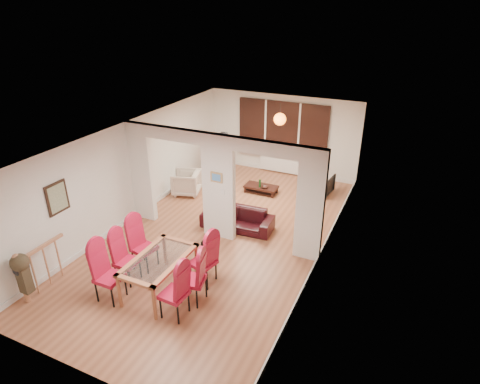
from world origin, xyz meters
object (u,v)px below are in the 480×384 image
Objects in this scene: dining_chair_lb at (126,259)px; bottle at (260,183)px; sofa at (237,219)px; television at (327,186)px; dining_chair_la at (109,274)px; coffee_table at (261,189)px; bowl at (264,187)px; dining_chair_rc at (203,259)px; dining_chair_lc at (144,245)px; person at (223,158)px; dining_chair_ra at (174,290)px; dining_chair_rb at (193,277)px; armchair at (186,183)px; dining_table at (160,274)px.

bottle is (0.90, 4.95, -0.18)m from dining_chair_lb.
dining_chair_lb is 0.59× the size of sofa.
dining_chair_la is at bearing 163.38° from television.
dining_chair_la reaches higher than television.
coffee_table is at bearing 87.27° from bottle.
dining_chair_la is 5.71m from coffee_table.
bowl is (-1.66, -0.85, -0.00)m from television.
coffee_table is (-0.53, 4.45, -0.46)m from dining_chair_rc.
bowl is at bearing 88.43° from dining_chair_lc.
person reaches higher than bowl.
dining_chair_ra is at bearing -77.99° from dining_chair_rc.
person is at bearing 95.64° from dining_chair_la.
dining_chair_la is at bearing -126.87° from dining_chair_rc.
dining_chair_la is 1.06× the size of dining_chair_rb.
armchair is 0.80× the size of coffee_table.
dining_table is at bearing 167.07° from dining_chair_rb.
armchair is (-2.54, 3.47, -0.22)m from dining_chair_rc.
dining_chair_lc is (0.04, 0.52, 0.03)m from dining_chair_lb.
coffee_table is (-0.23, 2.18, -0.15)m from sofa.
dining_chair_rc is at bearing 37.24° from person.
dining_chair_ra is at bearing 12.17° from armchair.
television is at bearing 57.87° from sofa.
dining_chair_rb reaches higher than sofa.
sofa is at bearing 73.07° from dining_chair_la.
sofa is 3.33m from television.
dining_chair_lb is at bearing -100.17° from coffee_table.
bottle is (0.13, 4.91, -0.02)m from dining_table.
dining_chair_lb reaches higher than dining_table.
person reaches higher than sofa.
person is (-1.26, 5.24, 0.46)m from dining_table.
armchair is at bearing 120.31° from television.
television is at bearing 22.63° from coffee_table.
sofa is at bearing 68.50° from dining_chair_lb.
coffee_table is 0.22m from bowl.
dining_chair_la is at bearing -98.57° from bottle.
dining_chair_rb is 4.17× the size of bottle.
dining_chair_la is 0.69× the size of person.
dining_chair_rb reaches higher than dining_table.
television is (1.58, 2.93, -0.01)m from sofa.
bowl is at bearing 82.67° from dining_chair_rb.
dining_chair_lc is 2.61m from sofa.
dining_chair_rc is at bearing 19.08° from armchair.
television reaches higher than coffee_table.
bowl is (-0.38, 4.35, -0.32)m from dining_chair_rc.
dining_table is 4.92m from bottle.
coffee_table is at bearing 84.21° from dining_chair_rb.
dining_chair_rb is at bearing -82.69° from bottle.
dining_chair_rb is 5.07m from coffee_table.
dining_chair_la is at bearing -77.60° from dining_chair_lc.
coffee_table is (-0.63, 5.01, -0.43)m from dining_chair_rb.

